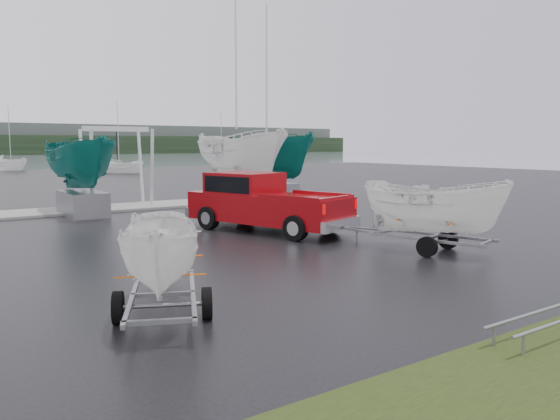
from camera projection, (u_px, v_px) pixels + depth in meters
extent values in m
plane|color=black|center=(197.00, 256.00, 15.93)|extent=(120.00, 120.00, 0.00)
cube|color=#989993|center=(79.00, 210.00, 26.57)|extent=(30.00, 3.00, 0.12)
cube|color=maroon|center=(268.00, 208.00, 20.37)|extent=(3.97, 6.73, 1.04)
cube|color=maroon|center=(245.00, 184.00, 20.98)|extent=(2.68, 3.01, 0.93)
cube|color=black|center=(245.00, 183.00, 20.97)|extent=(2.64, 2.76, 0.60)
cube|color=silver|center=(341.00, 224.00, 18.41)|extent=(2.18, 0.84, 0.38)
cylinder|color=black|center=(209.00, 218.00, 20.90)|extent=(0.57, 0.94, 0.88)
cylinder|color=black|center=(245.00, 212.00, 22.52)|extent=(0.57, 0.94, 0.88)
cylinder|color=black|center=(296.00, 228.00, 18.32)|extent=(0.57, 0.94, 0.88)
cylinder|color=black|center=(330.00, 221.00, 19.94)|extent=(0.57, 0.94, 0.88)
cube|color=gray|center=(424.00, 240.00, 16.02)|extent=(1.14, 3.46, 0.08)
cube|color=gray|center=(439.00, 235.00, 16.87)|extent=(1.14, 3.46, 0.08)
cylinder|color=gray|center=(438.00, 243.00, 16.34)|extent=(1.55, 0.55, 0.08)
cylinder|color=black|center=(427.00, 247.00, 15.72)|extent=(0.35, 0.63, 0.60)
cylinder|color=black|center=(448.00, 239.00, 16.96)|extent=(0.35, 0.63, 0.60)
imported|color=white|center=(434.00, 160.00, 16.16)|extent=(2.18, 2.21, 4.60)
cube|color=#FF6508|center=(408.00, 217.00, 16.87)|extent=(1.49, 0.50, 0.03)
cube|color=#FF6508|center=(459.00, 222.00, 15.89)|extent=(1.49, 0.50, 0.03)
cube|color=gray|center=(133.00, 296.00, 10.10)|extent=(1.56, 3.31, 0.08)
cube|color=gray|center=(193.00, 293.00, 10.30)|extent=(1.56, 3.31, 0.08)
cylinder|color=gray|center=(163.00, 305.00, 10.02)|extent=(1.49, 0.73, 0.08)
cylinder|color=black|center=(118.00, 308.00, 9.88)|extent=(0.41, 0.62, 0.60)
cylinder|color=black|center=(207.00, 303.00, 10.16)|extent=(0.41, 0.62, 0.60)
imported|color=white|center=(160.00, 191.00, 9.97)|extent=(1.91, 1.93, 3.81)
cube|color=#FF6508|center=(164.00, 257.00, 10.92)|extent=(1.43, 0.68, 0.03)
cube|color=#FF6508|center=(161.00, 276.00, 9.35)|extent=(1.43, 0.68, 0.03)
cylinder|color=silver|center=(92.00, 170.00, 25.93)|extent=(0.16, 0.58, 3.99)
cylinder|color=silver|center=(83.00, 169.00, 27.24)|extent=(0.16, 0.58, 3.99)
cylinder|color=silver|center=(152.00, 169.00, 27.61)|extent=(0.16, 0.58, 3.99)
cylinder|color=silver|center=(141.00, 168.00, 28.92)|extent=(0.16, 0.58, 3.99)
cube|color=silver|center=(116.00, 129.00, 27.19)|extent=(3.30, 0.25, 0.25)
cube|color=gray|center=(83.00, 204.00, 24.87)|extent=(1.60, 3.20, 1.10)
imported|color=#0E645A|center=(79.00, 120.00, 24.41)|extent=(2.44, 2.50, 6.48)
cube|color=gray|center=(242.00, 194.00, 29.36)|extent=(1.60, 3.20, 1.10)
imported|color=white|center=(241.00, 113.00, 28.84)|extent=(2.87, 2.94, 7.62)
cylinder|color=#B2B2B7|center=(236.00, 63.00, 28.93)|extent=(0.10, 0.10, 7.00)
cube|color=gray|center=(272.00, 192.00, 30.81)|extent=(1.60, 3.20, 1.10)
imported|color=#0E645A|center=(272.00, 118.00, 30.31)|extent=(2.70, 2.78, 7.19)
cylinder|color=#B2B2B7|center=(267.00, 70.00, 30.40)|extent=(0.10, 0.10, 7.00)
imported|color=white|center=(119.00, 173.00, 62.15)|extent=(3.47, 3.49, 6.70)
cylinder|color=#B2B2B7|center=(118.00, 137.00, 61.67)|extent=(0.08, 0.08, 8.00)
imported|color=white|center=(222.00, 167.00, 76.61)|extent=(3.64, 3.66, 6.91)
cylinder|color=#B2B2B7|center=(221.00, 139.00, 76.12)|extent=(0.08, 0.08, 8.00)
imported|color=white|center=(12.00, 170.00, 68.12)|extent=(3.08, 3.12, 6.55)
cylinder|color=#B2B2B7|center=(10.00, 138.00, 67.64)|extent=(0.08, 0.08, 8.00)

